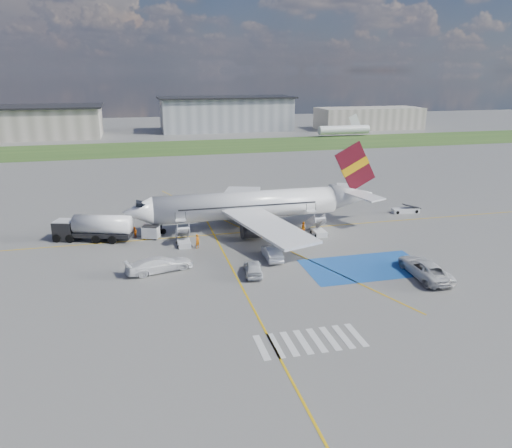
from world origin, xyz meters
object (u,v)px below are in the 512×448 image
Objects in this scene: airliner at (256,204)px; car_silver_a at (253,268)px; belt_loader at (406,210)px; car_silver_b at (272,253)px; van_white_a at (425,265)px; gpu_cart at (151,233)px; van_white_b at (159,262)px; fuel_tanker at (94,230)px.

car_silver_a is at bearing -105.02° from airliner.
airliner is at bearing -96.63° from car_silver_a.
car_silver_b is at bearing -146.86° from belt_loader.
belt_loader is at bearing -111.68° from van_white_a.
gpu_cart is 0.53× the size of belt_loader.
van_white_b is at bearing -137.21° from airliner.
belt_loader is 0.94× the size of car_silver_b.
airliner is 17.80m from car_silver_a.
fuel_tanker is 24.53m from car_silver_b.
fuel_tanker is 47.44m from belt_loader.
van_white_a is at bearing -12.00° from fuel_tanker.
van_white_b is at bearing -65.63° from gpu_cart.
van_white_b reaches higher than car_silver_b.
car_silver_b is (-1.25, -12.91, -2.57)m from airliner.
airliner is 25.87m from van_white_a.
belt_loader is 35.03m from car_silver_a.
car_silver_b is (13.75, -11.26, 0.01)m from gpu_cart.
airliner reaches higher than van_white_b.
belt_loader is at bearing 21.41° from fuel_tanker.
gpu_cart is at bearing -171.17° from belt_loader.
airliner reaches higher than gpu_cart.
van_white_b is (-28.21, 8.38, -0.10)m from van_white_a.
airliner is 7.38× the size of car_silver_b.
fuel_tanker reaches higher than gpu_cart.
fuel_tanker is 1.84× the size of van_white_b.
van_white_a is at bearing -120.79° from van_white_b.
van_white_a is (-11.37, -23.63, 0.88)m from belt_loader.
airliner reaches higher than van_white_a.
belt_loader is (47.38, 2.20, -1.13)m from fuel_tanker.
van_white_a reaches higher than belt_loader.
fuel_tanker is (-22.37, -0.44, -1.92)m from airliner.
van_white_b reaches higher than gpu_cart.
gpu_cart reaches higher than belt_loader.
van_white_a is (28.65, -20.22, 0.41)m from gpu_cart.
belt_loader is 0.72× the size of van_white_a.
van_white_b is at bearing -10.99° from car_silver_a.
car_silver_a is at bearing -143.64° from belt_loader.
van_white_a reaches higher than car_silver_a.
van_white_b reaches higher than car_silver_a.
airliner is 14.70× the size of gpu_cart.
gpu_cart is 40.16m from belt_loader.
car_silver_a is 10.61m from van_white_b.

